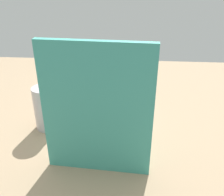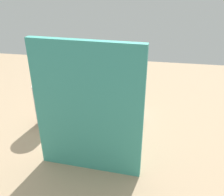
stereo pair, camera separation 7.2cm
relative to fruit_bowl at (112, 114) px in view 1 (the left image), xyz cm
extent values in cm
cube|color=#9D8466|center=(0.91, 0.29, -3.97)|extent=(180.00, 140.00, 3.00)
cylinder|color=#ACBFE2|center=(0.00, 0.00, 0.00)|extent=(23.15, 23.15, 4.93)
sphere|color=orange|center=(4.89, 2.90, 6.06)|extent=(7.19, 7.19, 7.19)
sphere|color=orange|center=(-2.61, 3.82, 6.06)|extent=(7.19, 7.19, 7.19)
sphere|color=orange|center=(-5.26, -2.92, 6.06)|extent=(7.19, 7.19, 7.19)
sphere|color=orange|center=(2.54, -2.66, 6.06)|extent=(7.19, 7.19, 7.19)
ellipsoid|color=yellow|center=(-2.24, -0.22, 4.47)|extent=(6.89, 17.44, 4.00)
ellipsoid|color=yellow|center=(-3.55, -1.54, 6.67)|extent=(5.81, 17.33, 4.00)
cube|color=teal|center=(1.74, 25.82, 15.53)|extent=(28.06, 3.55, 36.00)
cylinder|color=#B9B1B6|center=(21.96, 6.53, 5.13)|extent=(8.43, 8.43, 15.19)
camera|label=1|loc=(-6.27, 79.11, 46.93)|focal=40.07mm
camera|label=2|loc=(-13.38, 78.23, 46.93)|focal=40.07mm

